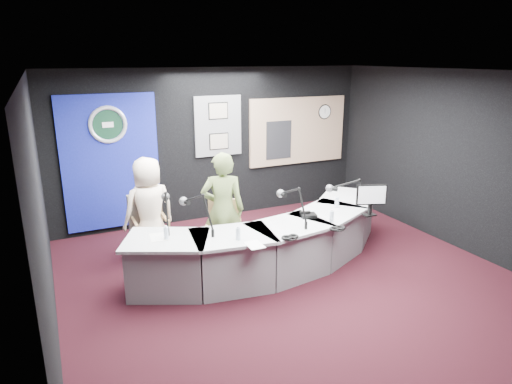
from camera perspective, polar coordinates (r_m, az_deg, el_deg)
name	(u,v)px	position (r m, az deg, el deg)	size (l,w,h in m)	color
ground	(294,282)	(6.43, 4.74, -11.09)	(6.00, 6.00, 0.00)	black
ceiling	(299,72)	(5.70, 5.43, 14.71)	(6.00, 6.00, 0.02)	silver
wall_back	(216,145)	(8.57, -5.08, 5.90)	(6.00, 0.02, 2.80)	black
wall_front	(505,285)	(3.80, 28.70, -10.16)	(6.00, 0.02, 2.80)	black
wall_left	(42,217)	(5.16, -25.20, -2.89)	(0.02, 6.00, 2.80)	black
wall_right	(463,162)	(7.82, 24.48, 3.44)	(0.02, 6.00, 2.80)	black
broadcast_desk	(273,243)	(6.68, 2.09, -6.37)	(4.50, 1.90, 0.75)	#B0B3B5
backdrop_panel	(111,163)	(8.13, -17.67, 3.51)	(1.60, 0.05, 2.30)	navy
agency_seal	(108,125)	(7.97, -18.03, 8.01)	(0.63, 0.63, 0.07)	silver
seal_center	(108,125)	(7.98, -18.04, 8.01)	(0.48, 0.48, 0.01)	black
pinboard	(218,126)	(8.50, -4.75, 8.22)	(0.90, 0.04, 1.10)	slate
framed_photo_upper	(218,111)	(8.43, -4.73, 10.07)	(0.34, 0.02, 0.27)	gray
framed_photo_lower	(219,141)	(8.52, -4.64, 6.33)	(0.34, 0.02, 0.27)	gray
booth_window_frame	(298,131)	(9.25, 5.26, 7.64)	(2.12, 0.06, 1.32)	tan
booth_glow	(298,131)	(9.24, 5.29, 7.63)	(2.00, 0.02, 1.20)	beige
equipment_rack	(279,140)	(9.03, 2.85, 6.50)	(0.55, 0.02, 0.75)	black
wall_clock	(325,112)	(9.50, 8.59, 9.88)	(0.28, 0.28, 0.01)	white
armchair_left	(150,226)	(7.06, -13.08, -4.20)	(0.59, 0.59, 1.05)	#A27C4A
armchair_right	(223,237)	(6.73, -4.09, -5.62)	(0.50, 0.50, 0.88)	#A27C4A
draped_jacket	(145,216)	(7.26, -13.72, -2.87)	(0.50, 0.10, 0.70)	slate
person_man	(149,209)	(6.98, -13.22, -2.14)	(0.77, 0.50, 1.59)	#FCE5C9
person_woman	(223,210)	(6.58, -4.16, -2.30)	(0.62, 0.41, 1.71)	#5B6C38
computer_monitor	(371,195)	(6.77, 14.17, -0.31)	(0.39, 0.02, 0.27)	black
desk_phone	(309,216)	(6.63, 6.58, -2.94)	(0.21, 0.17, 0.05)	black
headphones_near	(337,228)	(6.23, 10.13, -4.49)	(0.20, 0.20, 0.03)	black
headphones_far	(290,237)	(5.86, 4.27, -5.64)	(0.20, 0.20, 0.03)	black
paper_stack	(159,237)	(6.02, -12.09, -5.53)	(0.21, 0.30, 0.00)	white
notepad	(255,245)	(5.65, -0.19, -6.62)	(0.19, 0.27, 0.00)	white
boom_mic_a	(166,206)	(6.24, -11.16, -1.74)	(0.26, 0.72, 0.60)	black
boom_mic_b	(197,209)	(6.05, -7.33, -2.15)	(0.32, 0.71, 0.60)	black
boom_mic_c	(293,202)	(6.33, 4.65, -1.23)	(0.18, 0.74, 0.60)	black
boom_mic_d	(350,194)	(6.82, 11.65, -0.19)	(0.51, 0.60, 0.60)	black
water_bottles	(283,217)	(6.33, 3.40, -3.19)	(3.28, 0.60, 0.18)	silver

